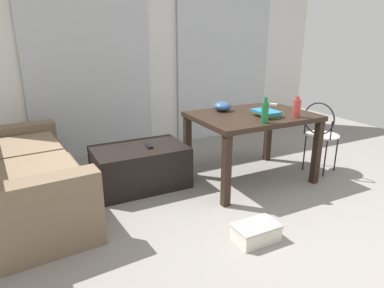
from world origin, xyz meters
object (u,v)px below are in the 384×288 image
at_px(craft_table, 252,123).
at_px(tv_remote_primary, 149,146).
at_px(bowl, 223,106).
at_px(couch, 17,179).
at_px(bottle_near, 297,108).
at_px(book_stack, 267,113).
at_px(bottle_far, 265,112).
at_px(tv_remote_on_table, 270,104).
at_px(coffee_table, 140,167).
at_px(shoebox, 256,232).
at_px(wire_chair, 321,129).

xyz_separation_m(craft_table, tv_remote_primary, (-1.04, 0.35, -0.20)).
bearing_deg(bowl, couch, 176.64).
distance_m(bottle_near, book_stack, 0.29).
distance_m(craft_table, bottle_far, 0.44).
bearing_deg(tv_remote_on_table, book_stack, -157.26).
relative_size(bottle_near, tv_remote_on_table, 1.17).
distance_m(couch, tv_remote_on_table, 2.79).
bearing_deg(tv_remote_on_table, craft_table, -173.02).
bearing_deg(tv_remote_on_table, bottle_near, -131.19).
xyz_separation_m(coffee_table, shoebox, (0.47, -1.36, -0.15)).
relative_size(wire_chair, shoebox, 2.39).
xyz_separation_m(book_stack, tv_remote_on_table, (0.42, 0.45, -0.02)).
xyz_separation_m(bottle_near, book_stack, (-0.24, 0.16, -0.06)).
distance_m(tv_remote_on_table, tv_remote_primary, 1.55).
bearing_deg(book_stack, couch, 166.92).
bearing_deg(bowl, bottle_far, -83.42).
bearing_deg(bottle_near, shoebox, -145.25).
distance_m(tv_remote_on_table, shoebox, 1.84).
relative_size(couch, book_stack, 6.81).
bearing_deg(craft_table, shoebox, -123.86).
xyz_separation_m(coffee_table, tv_remote_primary, (0.09, -0.03, 0.23)).
relative_size(wire_chair, bowl, 4.41).
bearing_deg(craft_table, book_stack, -70.05).
height_order(couch, shoebox, couch).
distance_m(craft_table, tv_remote_primary, 1.11).
bearing_deg(craft_table, tv_remote_on_table, 31.48).
height_order(couch, tv_remote_on_table, couch).
xyz_separation_m(coffee_table, tv_remote_on_table, (1.61, -0.09, 0.54)).
bearing_deg(coffee_table, bowl, -7.45).
height_order(craft_table, wire_chair, wire_chair).
bearing_deg(couch, wire_chair, -10.41).
relative_size(tv_remote_on_table, shoebox, 0.52).
xyz_separation_m(craft_table, tv_remote_on_table, (0.48, 0.29, 0.11)).
height_order(book_stack, tv_remote_on_table, book_stack).
relative_size(bottle_far, shoebox, 0.70).
bearing_deg(book_stack, tv_remote_primary, 155.10).
height_order(coffee_table, bottle_near, bottle_near).
xyz_separation_m(couch, tv_remote_primary, (1.24, -0.03, 0.13)).
xyz_separation_m(bottle_far, tv_remote_on_table, (0.62, 0.66, -0.09)).
bearing_deg(bowl, craft_table, -51.12).
distance_m(wire_chair, bowl, 1.16).
relative_size(craft_table, shoebox, 3.54).
height_order(coffee_table, book_stack, book_stack).
bearing_deg(tv_remote_primary, book_stack, -17.28).
bearing_deg(tv_remote_on_table, bowl, 158.27).
bearing_deg(coffee_table, book_stack, -24.50).
distance_m(couch, bottle_far, 2.33).
xyz_separation_m(bowl, tv_remote_on_table, (0.69, 0.03, -0.04)).
distance_m(couch, craft_table, 2.33).
bearing_deg(bottle_near, tv_remote_primary, 153.28).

